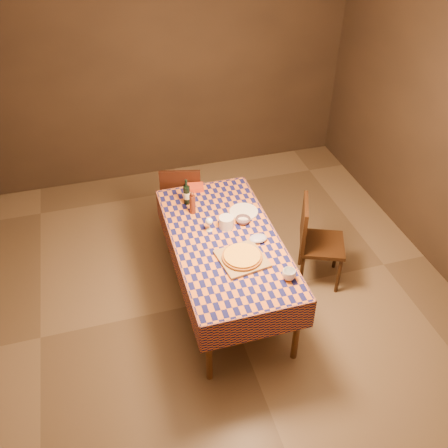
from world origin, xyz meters
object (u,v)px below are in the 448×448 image
object	(u,v)px
pizza	(242,256)
bowl	(243,220)
white_plate	(244,212)
chair_far	(182,197)
dining_table	(226,245)
wine_bottle	(187,195)
cutting_board	(242,259)
chair_right	(314,238)

from	to	relation	value
pizza	bowl	distance (m)	0.52
pizza	bowl	bearing A→B (deg)	71.35
bowl	white_plate	world-z (taller)	bowl
chair_far	dining_table	bearing A→B (deg)	-80.66
pizza	chair_far	distance (m)	1.43
pizza	bowl	size ratio (longest dim) A/B	2.49
wine_bottle	dining_table	bearing A→B (deg)	-71.59
cutting_board	chair_far	world-z (taller)	chair_far
dining_table	bowl	xyz separation A→B (m)	(0.22, 0.18, 0.10)
dining_table	wine_bottle	distance (m)	0.68
wine_bottle	bowl	bearing A→B (deg)	-45.65
wine_bottle	white_plate	xyz separation A→B (m)	(0.48, -0.30, -0.09)
bowl	chair_right	bearing A→B (deg)	-10.75
cutting_board	white_plate	distance (m)	0.67
cutting_board	chair_far	size ratio (longest dim) A/B	0.40
pizza	wine_bottle	xyz separation A→B (m)	(-0.26, 0.93, 0.06)
dining_table	wine_bottle	xyz separation A→B (m)	(-0.21, 0.63, 0.18)
cutting_board	chair_right	xyz separation A→B (m)	(0.86, 0.36, -0.26)
chair_right	dining_table	bearing A→B (deg)	-176.66
wine_bottle	chair_right	size ratio (longest dim) A/B	0.29
pizza	white_plate	size ratio (longest dim) A/B	1.29
cutting_board	bowl	bearing A→B (deg)	71.35
white_plate	chair_far	distance (m)	0.91
dining_table	pizza	world-z (taller)	pizza
bowl	white_plate	size ratio (longest dim) A/B	0.52
chair_far	chair_right	distance (m)	1.50
dining_table	white_plate	xyz separation A→B (m)	(0.28, 0.33, 0.08)
dining_table	chair_right	xyz separation A→B (m)	(0.91, 0.05, -0.17)
dining_table	pizza	xyz separation A→B (m)	(0.06, -0.31, 0.12)
pizza	bowl	world-z (taller)	pizza
cutting_board	wine_bottle	xyz separation A→B (m)	(-0.26, 0.93, 0.09)
pizza	white_plate	bearing A→B (deg)	70.90
chair_right	wine_bottle	bearing A→B (deg)	153.01
chair_right	white_plate	bearing A→B (deg)	156.74
pizza	chair_far	world-z (taller)	chair_far
chair_right	cutting_board	bearing A→B (deg)	-157.28
bowl	chair_far	xyz separation A→B (m)	(-0.40, 0.89, -0.27)
white_plate	chair_far	bearing A→B (deg)	121.12
bowl	wine_bottle	distance (m)	0.62
dining_table	white_plate	world-z (taller)	white_plate
pizza	white_plate	world-z (taller)	pizza
chair_far	chair_right	xyz separation A→B (m)	(1.09, -1.03, 0.00)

